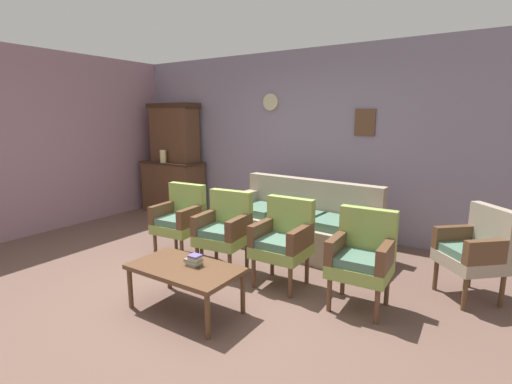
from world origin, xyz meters
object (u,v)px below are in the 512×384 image
at_px(armchair_near_cabinet, 224,228).
at_px(wingback_chair_by_fireplace, 476,249).
at_px(vase_on_cabinet, 163,156).
at_px(coffee_table, 185,271).
at_px(floral_couch, 300,225).
at_px(armchair_row_middle, 180,217).
at_px(book_stack_on_table, 194,261).
at_px(armchair_by_doorway, 362,255).
at_px(armchair_near_couch_end, 283,238).
at_px(side_cabinet, 173,187).

bearing_deg(armchair_near_cabinet, wingback_chair_by_fireplace, 17.43).
xyz_separation_m(vase_on_cabinet, coffee_table, (2.75, -2.37, -0.66)).
bearing_deg(floral_couch, wingback_chair_by_fireplace, -9.27).
relative_size(floral_couch, wingback_chair_by_fireplace, 2.28).
height_order(armchair_row_middle, book_stack_on_table, armchair_row_middle).
bearing_deg(coffee_table, wingback_chair_by_fireplace, 38.20).
xyz_separation_m(floral_couch, armchair_by_doorway, (1.15, -1.08, 0.17)).
bearing_deg(wingback_chair_by_fireplace, book_stack_on_table, -142.02).
bearing_deg(armchair_near_couch_end, vase_on_cabinet, 156.35).
height_order(vase_on_cabinet, floral_couch, vase_on_cabinet).
distance_m(coffee_table, book_stack_on_table, 0.12).
distance_m(vase_on_cabinet, wingback_chair_by_fireplace, 4.97).
height_order(armchair_near_cabinet, wingback_chair_by_fireplace, same).
height_order(armchair_row_middle, coffee_table, armchair_row_middle).
relative_size(side_cabinet, armchair_by_doorway, 1.28).
height_order(armchair_by_doorway, wingback_chair_by_fireplace, same).
xyz_separation_m(side_cabinet, armchair_near_couch_end, (3.19, -1.59, 0.03)).
height_order(floral_couch, wingback_chair_by_fireplace, same).
relative_size(armchair_by_doorway, book_stack_on_table, 5.86).
bearing_deg(book_stack_on_table, vase_on_cabinet, 140.57).
bearing_deg(side_cabinet, wingback_chair_by_fireplace, -10.07).
bearing_deg(book_stack_on_table, side_cabinet, 138.13).
bearing_deg(vase_on_cabinet, coffee_table, -40.73).
bearing_deg(side_cabinet, armchair_by_doorway, -21.89).
bearing_deg(coffee_table, vase_on_cabinet, 139.27).
xyz_separation_m(side_cabinet, floral_couch, (2.86, -0.54, -0.14)).
height_order(side_cabinet, wingback_chair_by_fireplace, side_cabinet).
bearing_deg(side_cabinet, coffee_table, -43.15).
relative_size(vase_on_cabinet, armchair_near_couch_end, 0.25).
bearing_deg(book_stack_on_table, armchair_by_doorway, 35.53).
distance_m(armchair_by_doorway, coffee_table, 1.60).
distance_m(armchair_row_middle, armchair_by_doorway, 2.30).
bearing_deg(coffee_table, armchair_near_couch_end, 64.14).
distance_m(side_cabinet, book_stack_on_table, 3.73).
bearing_deg(armchair_near_couch_end, armchair_row_middle, 179.23).
distance_m(side_cabinet, armchair_row_middle, 2.33).
distance_m(armchair_row_middle, armchair_near_couch_end, 1.47).
bearing_deg(armchair_near_cabinet, vase_on_cabinet, 149.80).
relative_size(side_cabinet, coffee_table, 1.16).
distance_m(armchair_near_cabinet, armchair_near_couch_end, 0.74).
xyz_separation_m(armchair_by_doorway, book_stack_on_table, (-1.23, -0.88, -0.03)).
bearing_deg(vase_on_cabinet, book_stack_on_table, -39.43).
bearing_deg(armchair_row_middle, coffee_table, -44.16).
distance_m(floral_couch, armchair_row_middle, 1.55).
bearing_deg(floral_couch, armchair_near_cabinet, -110.81).
bearing_deg(book_stack_on_table, armchair_near_couch_end, 65.71).
relative_size(armchair_near_couch_end, wingback_chair_by_fireplace, 1.00).
distance_m(floral_couch, armchair_by_doorway, 1.59).
relative_size(armchair_near_cabinet, coffee_table, 0.90).
xyz_separation_m(floral_couch, armchair_near_cabinet, (-0.41, -1.09, 0.17)).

